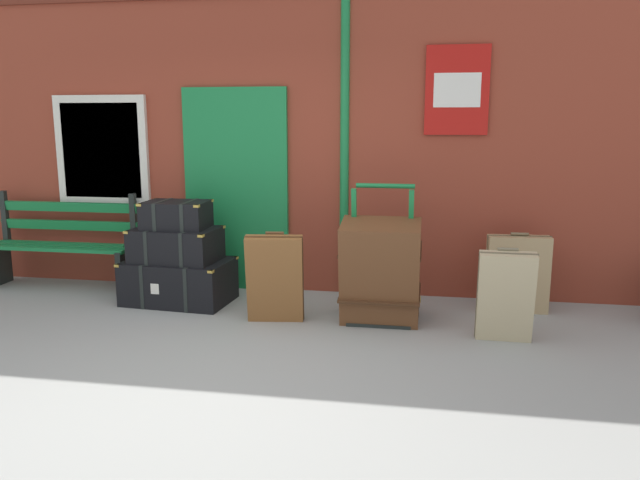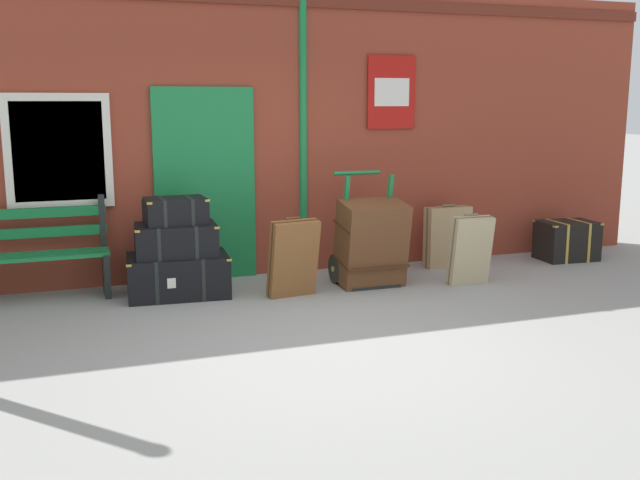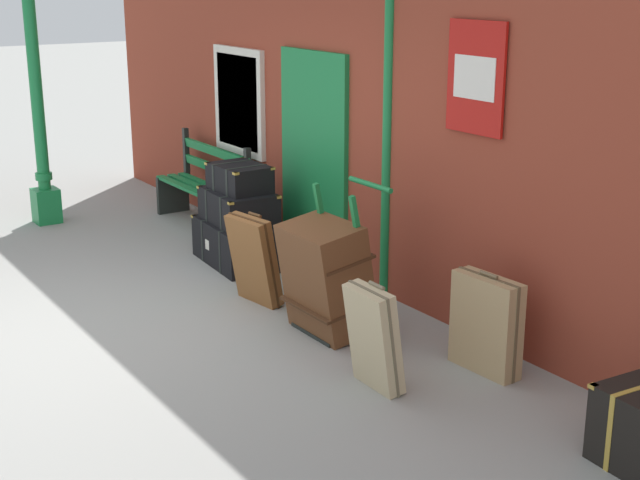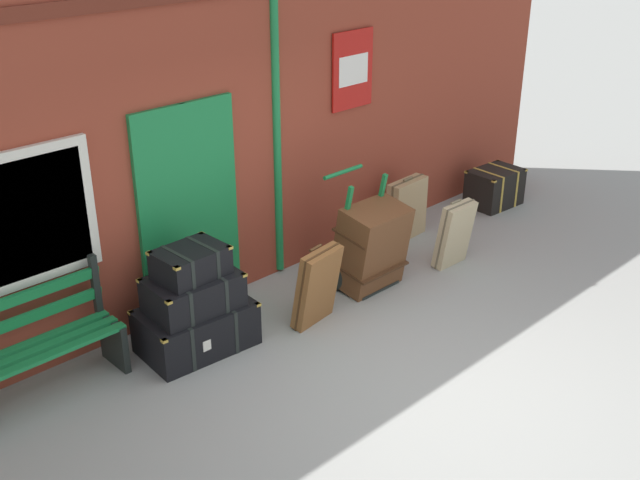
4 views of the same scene
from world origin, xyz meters
name	(u,v)px [view 2 (image 2 of 4)]	position (x,y,z in m)	size (l,w,h in m)	color
ground_plane	(323,339)	(0.00, 0.00, 0.00)	(60.00, 60.00, 0.00)	gray
brick_facade	(242,133)	(-0.02, 2.60, 1.60)	(10.40, 0.35, 3.20)	brown
platform_bench	(25,256)	(-2.35, 2.16, 0.44)	(1.60, 0.43, 1.01)	#197A3D
steamer_trunk_base	(178,275)	(-0.90, 1.82, 0.21)	(1.06, 0.73, 0.43)	black
steamer_trunk_middle	(176,240)	(-0.91, 1.82, 0.58)	(0.85, 0.60, 0.33)	black
steamer_trunk_top	(175,211)	(-0.90, 1.83, 0.87)	(0.62, 0.46, 0.27)	black
porters_trolley	(365,258)	(1.10, 1.69, 0.27)	(0.71, 0.60, 1.20)	black
large_brown_trunk	(371,243)	(1.10, 1.51, 0.47)	(0.70, 0.57, 0.94)	brown
suitcase_beige	(470,250)	(2.13, 1.22, 0.38)	(0.46, 0.26, 0.77)	tan
suitcase_brown	(293,258)	(0.18, 1.37, 0.40)	(0.53, 0.34, 0.82)	brown
suitcase_umber	(448,237)	(2.33, 2.08, 0.36)	(0.58, 0.21, 0.76)	tan
corner_trunk	(567,240)	(3.94, 1.93, 0.24)	(0.72, 0.53, 0.49)	black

